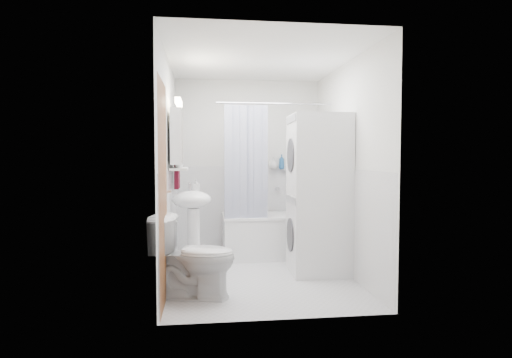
{
  "coord_description": "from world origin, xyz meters",
  "views": [
    {
      "loc": [
        -0.63,
        -4.68,
        1.34
      ],
      "look_at": [
        -0.03,
        0.15,
        1.08
      ],
      "focal_mm": 30.0,
      "sensor_mm": 36.0,
      "label": 1
    }
  ],
  "objects": [
    {
      "name": "sink",
      "position": [
        -0.75,
        0.18,
        0.7
      ],
      "size": [
        0.44,
        0.37,
        1.04
      ],
      "color": "white",
      "rests_on": "ground"
    },
    {
      "name": "door",
      "position": [
        -0.95,
        -0.55,
        1.0
      ],
      "size": [
        0.05,
        2.0,
        2.0
      ],
      "color": "brown",
      "rests_on": "ground"
    },
    {
      "name": "toilet",
      "position": [
        -0.72,
        -0.64,
        0.39
      ],
      "size": [
        0.86,
        0.59,
        0.77
      ],
      "primitive_type": "imported",
      "rotation": [
        0.0,
        0.0,
        1.36
      ],
      "color": "white",
      "rests_on": "ground"
    },
    {
      "name": "room_walls",
      "position": [
        0.0,
        0.0,
        1.49
      ],
      "size": [
        2.6,
        2.6,
        2.6
      ],
      "color": "silver",
      "rests_on": "ground"
    },
    {
      "name": "shower_curtain",
      "position": [
        -0.09,
        0.63,
        1.25
      ],
      "size": [
        0.55,
        0.02,
        1.45
      ],
      "color": "#151E4B",
      "rests_on": "curtain_rod"
    },
    {
      "name": "curtain_rod",
      "position": [
        0.36,
        0.63,
        2.0
      ],
      "size": [
        1.65,
        0.02,
        0.02
      ],
      "primitive_type": "cylinder",
      "rotation": [
        0.0,
        1.57,
        0.0
      ],
      "color": "silver",
      "rests_on": "room_walls"
    },
    {
      "name": "medicine_cabinet",
      "position": [
        -0.9,
        0.1,
        1.57
      ],
      "size": [
        0.13,
        0.5,
        0.71
      ],
      "color": "white",
      "rests_on": "room_walls"
    },
    {
      "name": "shower_caddy",
      "position": [
        0.61,
        1.24,
        1.15
      ],
      "size": [
        0.22,
        0.06,
        0.02
      ],
      "primitive_type": "cube",
      "color": "silver",
      "rests_on": "room_walls"
    },
    {
      "name": "wainscot",
      "position": [
        0.0,
        0.29,
        0.6
      ],
      "size": [
        1.98,
        2.58,
        2.58
      ],
      "color": "white",
      "rests_on": "ground"
    },
    {
      "name": "soap_pump",
      "position": [
        -0.71,
        0.25,
        0.95
      ],
      "size": [
        0.08,
        0.17,
        0.08
      ],
      "primitive_type": "imported",
      "color": "gray",
      "rests_on": "sink"
    },
    {
      "name": "shampoo_a",
      "position": [
        0.35,
        1.24,
        1.23
      ],
      "size": [
        0.13,
        0.17,
        0.13
      ],
      "primitive_type": "imported",
      "color": "gray",
      "rests_on": "shower_caddy"
    },
    {
      "name": "washer_dryer",
      "position": [
        0.68,
        0.07,
        0.91
      ],
      "size": [
        0.67,
        0.66,
        1.81
      ],
      "rotation": [
        0.0,
        0.0,
        -0.03
      ],
      "color": "white",
      "rests_on": "ground"
    },
    {
      "name": "floor",
      "position": [
        0.0,
        0.0,
        0.0
      ],
      "size": [
        2.6,
        2.6,
        0.0
      ],
      "primitive_type": "plane",
      "color": "#BBBBC0",
      "rests_on": "ground"
    },
    {
      "name": "bathtub",
      "position": [
        0.36,
        0.92,
        0.31
      ],
      "size": [
        1.47,
        0.7,
        0.56
      ],
      "color": "white",
      "rests_on": "ground"
    },
    {
      "name": "shelf_bottle",
      "position": [
        -0.89,
        -0.05,
        1.25
      ],
      "size": [
        0.07,
        0.18,
        0.07
      ],
      "primitive_type": "imported",
      "color": "gray",
      "rests_on": "shelf"
    },
    {
      "name": "towel",
      "position": [
        -0.94,
        0.52,
        1.38
      ],
      "size": [
        0.07,
        0.34,
        0.83
      ],
      "color": "maroon",
      "rests_on": "room_walls"
    },
    {
      "name": "shelf",
      "position": [
        -0.89,
        0.1,
        1.2
      ],
      "size": [
        0.18,
        0.54,
        0.02
      ],
      "primitive_type": "cube",
      "color": "silver",
      "rests_on": "room_walls"
    },
    {
      "name": "shampoo_b",
      "position": [
        0.47,
        1.24,
        1.2
      ],
      "size": [
        0.08,
        0.21,
        0.08
      ],
      "primitive_type": "imported",
      "color": "#22578A",
      "rests_on": "shower_caddy"
    },
    {
      "name": "tub_spout",
      "position": [
        0.56,
        1.25,
        0.88
      ],
      "size": [
        0.04,
        0.12,
        0.04
      ],
      "primitive_type": "cylinder",
      "rotation": [
        1.57,
        0.0,
        0.0
      ],
      "color": "silver",
      "rests_on": "room_walls"
    },
    {
      "name": "shelf_cup",
      "position": [
        -0.89,
        0.22,
        1.26
      ],
      "size": [
        0.1,
        0.09,
        0.1
      ],
      "primitive_type": "imported",
      "color": "gray",
      "rests_on": "shelf"
    }
  ]
}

